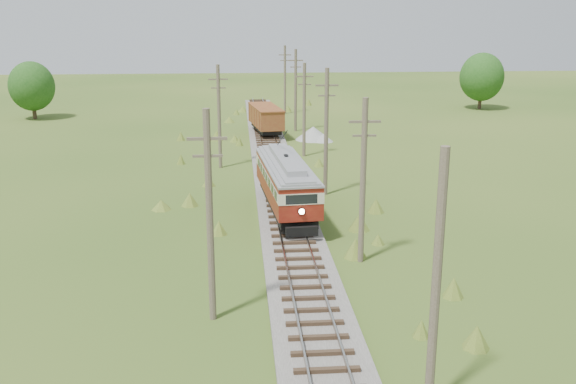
{
  "coord_description": "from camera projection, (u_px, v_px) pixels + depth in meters",
  "views": [
    {
      "loc": [
        -2.98,
        -13.08,
        12.55
      ],
      "look_at": [
        0.0,
        24.57,
        2.03
      ],
      "focal_mm": 40.0,
      "sensor_mm": 36.0,
      "label": 1
    }
  ],
  "objects": [
    {
      "name": "utility_pole_l_a",
      "position": [
        210.0,
        215.0,
        26.12
      ],
      "size": [
        1.6,
        0.3,
        9.0
      ],
      "color": "brown",
      "rests_on": "ground"
    },
    {
      "name": "gravel_pile",
      "position": [
        315.0,
        134.0,
        65.92
      ],
      "size": [
        3.77,
        4.0,
        1.37
      ],
      "color": "gray",
      "rests_on": "ground"
    },
    {
      "name": "utility_pole_l_b",
      "position": [
        219.0,
        116.0,
        53.04
      ],
      "size": [
        1.6,
        0.3,
        8.6
      ],
      "color": "brown",
      "rests_on": "ground"
    },
    {
      "name": "utility_pole_r_5",
      "position": [
        296.0,
        90.0,
        69.92
      ],
      "size": [
        1.6,
        0.3,
        8.9
      ],
      "color": "brown",
      "rests_on": "ground"
    },
    {
      "name": "utility_pole_r_1",
      "position": [
        436.0,
        284.0,
        20.01
      ],
      "size": [
        0.3,
        0.3,
        8.8
      ],
      "color": "brown",
      "rests_on": "ground"
    },
    {
      "name": "tree_mid_a",
      "position": [
        32.0,
        86.0,
        78.25
      ],
      "size": [
        5.46,
        5.46,
        7.03
      ],
      "color": "#38281C",
      "rests_on": "ground"
    },
    {
      "name": "railbed_main",
      "position": [
        278.0,
        182.0,
        48.75
      ],
      "size": [
        3.6,
        96.0,
        0.57
      ],
      "color": "#605B54",
      "rests_on": "ground"
    },
    {
      "name": "gondola",
      "position": [
        266.0,
        118.0,
        67.79
      ],
      "size": [
        3.61,
        8.05,
        2.58
      ],
      "rotation": [
        0.0,
        0.0,
        0.14
      ],
      "color": "black",
      "rests_on": "ground"
    },
    {
      "name": "utility_pole_r_2",
      "position": [
        363.0,
        180.0,
        32.5
      ],
      "size": [
        1.6,
        0.3,
        8.6
      ],
      "color": "brown",
      "rests_on": "ground"
    },
    {
      "name": "utility_pole_r_6",
      "position": [
        285.0,
        79.0,
        82.42
      ],
      "size": [
        1.6,
        0.3,
        8.7
      ],
      "color": "brown",
      "rests_on": "ground"
    },
    {
      "name": "utility_pole_r_4",
      "position": [
        304.0,
        109.0,
        57.48
      ],
      "size": [
        1.6,
        0.3,
        8.4
      ],
      "color": "brown",
      "rests_on": "ground"
    },
    {
      "name": "tree_mid_b",
      "position": [
        482.0,
        77.0,
        86.42
      ],
      "size": [
        5.88,
        5.88,
        7.57
      ],
      "color": "#38281C",
      "rests_on": "ground"
    },
    {
      "name": "streetcar",
      "position": [
        286.0,
        180.0,
        40.55
      ],
      "size": [
        3.47,
        11.29,
        5.11
      ],
      "rotation": [
        0.0,
        0.0,
        0.08
      ],
      "color": "black",
      "rests_on": "ground"
    },
    {
      "name": "utility_pole_r_3",
      "position": [
        326.0,
        131.0,
        44.93
      ],
      "size": [
        1.6,
        0.3,
        9.0
      ],
      "color": "brown",
      "rests_on": "ground"
    }
  ]
}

